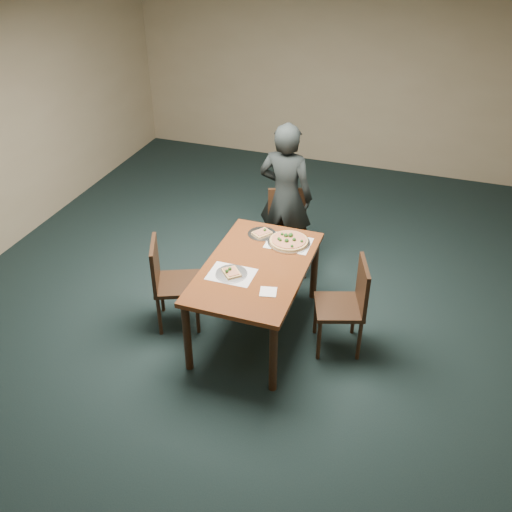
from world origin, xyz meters
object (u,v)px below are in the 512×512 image
(pizza_pan, at_px, (289,241))
(chair_right, at_px, (348,301))
(chair_far, at_px, (288,226))
(chair_left, at_px, (169,279))
(diner, at_px, (285,196))
(slice_plate_near, at_px, (231,273))
(slice_plate_far, at_px, (262,233))
(dining_table, at_px, (256,274))

(pizza_pan, bearing_deg, chair_right, -31.14)
(chair_far, xyz_separation_m, chair_left, (-0.78, -1.32, 0.00))
(diner, relative_size, slice_plate_near, 5.85)
(pizza_pan, bearing_deg, diner, 108.84)
(slice_plate_near, xyz_separation_m, slice_plate_far, (0.04, 0.74, -0.00))
(chair_left, xyz_separation_m, diner, (0.72, 1.42, 0.30))
(pizza_pan, relative_size, slice_plate_far, 1.46)
(diner, relative_size, pizza_pan, 4.01)
(diner, height_order, slice_plate_far, diner)
(chair_left, xyz_separation_m, chair_right, (1.67, 0.21, 0.00))
(chair_left, bearing_deg, diner, -50.20)
(slice_plate_near, bearing_deg, pizza_pan, 63.77)
(chair_right, distance_m, diner, 1.57)
(chair_left, xyz_separation_m, slice_plate_near, (0.66, -0.05, 0.25))
(slice_plate_near, distance_m, slice_plate_far, 0.74)
(diner, bearing_deg, dining_table, 97.45)
(chair_far, distance_m, pizza_pan, 0.78)
(chair_far, height_order, chair_left, same)
(chair_left, bearing_deg, pizza_pan, -81.32)
(dining_table, relative_size, pizza_pan, 3.67)
(chair_left, distance_m, slice_plate_far, 1.01)
(chair_far, distance_m, chair_left, 1.54)
(slice_plate_far, bearing_deg, pizza_pan, -12.84)
(dining_table, xyz_separation_m, diner, (-0.10, 1.26, 0.16))
(slice_plate_far, bearing_deg, chair_right, -26.17)
(chair_far, relative_size, slice_plate_far, 3.25)
(dining_table, height_order, chair_right, chair_right)
(pizza_pan, bearing_deg, chair_left, -147.88)
(chair_far, bearing_deg, chair_left, -141.26)
(chair_far, distance_m, slice_plate_near, 1.40)
(dining_table, bearing_deg, diner, 94.61)
(chair_left, height_order, pizza_pan, chair_left)
(dining_table, distance_m, slice_plate_near, 0.28)
(dining_table, height_order, pizza_pan, pizza_pan)
(chair_right, bearing_deg, pizza_pan, -139.80)
(pizza_pan, bearing_deg, slice_plate_far, 167.16)
(chair_left, relative_size, diner, 0.56)
(chair_left, distance_m, pizza_pan, 1.20)
(chair_right, xyz_separation_m, diner, (-0.95, 1.21, 0.30))
(chair_far, bearing_deg, slice_plate_far, -118.05)
(dining_table, distance_m, pizza_pan, 0.51)
(chair_far, relative_size, chair_right, 1.00)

